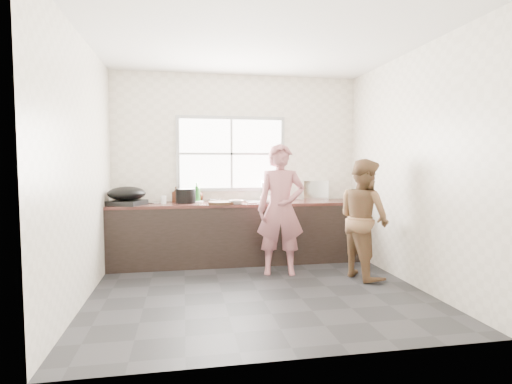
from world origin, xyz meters
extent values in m
cube|color=#262628|center=(0.00, 0.00, -0.01)|extent=(3.60, 3.20, 0.01)
cube|color=silver|center=(0.00, 0.00, 2.71)|extent=(3.60, 3.20, 0.01)
cube|color=silver|center=(0.00, 1.60, 1.35)|extent=(3.60, 0.01, 2.70)
cube|color=beige|center=(-1.80, 0.00, 1.35)|extent=(0.01, 3.20, 2.70)
cube|color=beige|center=(1.80, 0.00, 1.35)|extent=(0.01, 3.20, 2.70)
cube|color=silver|center=(0.00, -1.60, 1.35)|extent=(3.60, 0.01, 2.70)
cube|color=black|center=(0.00, 1.29, 0.41)|extent=(3.60, 0.62, 0.82)
cube|color=#3B1D18|center=(0.00, 1.29, 0.84)|extent=(3.60, 0.64, 0.04)
cube|color=silver|center=(0.35, 1.29, 0.86)|extent=(0.55, 0.45, 0.02)
cylinder|color=silver|center=(0.35, 1.49, 1.01)|extent=(0.02, 0.02, 0.30)
cube|color=#9EA0A5|center=(-0.10, 1.59, 1.55)|extent=(1.60, 0.05, 1.10)
cube|color=white|center=(-0.10, 1.57, 1.55)|extent=(1.50, 0.01, 1.00)
imported|color=#A76468|center=(0.41, 0.61, 0.77)|extent=(0.62, 0.47, 1.55)
imported|color=brown|center=(1.39, 0.28, 0.73)|extent=(0.70, 0.82, 1.46)
cylinder|color=#2F1F12|center=(-0.30, 1.09, 0.88)|extent=(0.43, 0.43, 0.03)
cube|color=#B4B5BB|center=(-0.36, 1.34, 0.90)|extent=(0.21, 0.20, 0.01)
imported|color=silver|center=(-0.09, 1.08, 0.89)|extent=(0.22, 0.22, 0.05)
imported|color=silver|center=(0.40, 1.30, 0.89)|extent=(0.24, 0.24, 0.06)
imported|color=white|center=(0.36, 1.08, 0.89)|extent=(0.26, 0.26, 0.07)
cylinder|color=black|center=(-0.77, 1.31, 0.96)|extent=(0.34, 0.34, 0.20)
cylinder|color=white|center=(-0.64, 1.39, 0.87)|extent=(0.31, 0.31, 0.02)
imported|color=#277827|center=(-0.62, 1.43, 1.00)|extent=(0.14, 0.14, 0.28)
imported|color=#431E10|center=(-0.91, 1.52, 0.96)|extent=(0.10, 0.10, 0.20)
imported|color=#401D10|center=(-0.60, 1.52, 0.96)|extent=(0.17, 0.17, 0.19)
cylinder|color=white|center=(-1.07, 1.25, 0.92)|extent=(0.08, 0.08, 0.11)
cube|color=black|center=(-1.54, 1.19, 0.89)|extent=(0.54, 0.54, 0.06)
ellipsoid|color=black|center=(-1.54, 1.19, 1.01)|extent=(0.62, 0.62, 0.19)
cube|color=silver|center=(1.14, 1.52, 1.01)|extent=(0.39, 0.28, 0.29)
cylinder|color=#B8BBBF|center=(-1.47, 1.31, 0.87)|extent=(0.33, 0.33, 0.01)
cylinder|color=#ACADB3|center=(-1.17, 1.40, 0.87)|extent=(0.29, 0.29, 0.01)
camera|label=1|loc=(-0.80, -4.28, 1.41)|focal=28.00mm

